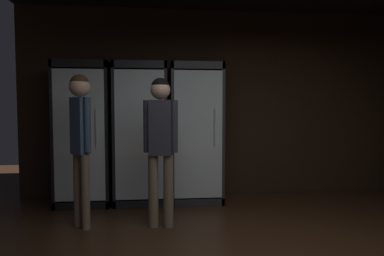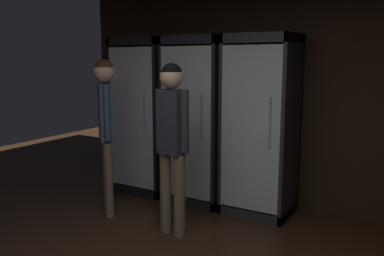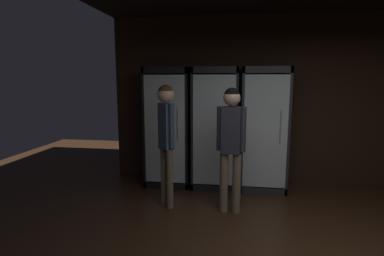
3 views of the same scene
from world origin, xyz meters
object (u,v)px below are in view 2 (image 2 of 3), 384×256
cooler_center (262,127)px  shopper_near (172,131)px  shopper_far (106,115)px  cooler_far_left (148,117)px  cooler_left (201,122)px

cooler_center → shopper_near: cooler_center is taller
shopper_near → shopper_far: (-0.87, 0.05, 0.09)m
cooler_far_left → cooler_center: (1.54, 0.00, 0.00)m
shopper_far → shopper_near: bearing=-3.4°
cooler_far_left → shopper_far: cooler_far_left is taller
cooler_center → shopper_far: cooler_center is taller
cooler_center → shopper_near: size_ratio=1.18×
cooler_center → shopper_far: 1.68m
cooler_left → shopper_far: cooler_left is taller
cooler_far_left → cooler_center: same height
cooler_far_left → shopper_near: cooler_far_left is taller
shopper_far → cooler_left: bearing=58.6°
cooler_far_left → cooler_left: same height
cooler_left → shopper_far: (-0.59, -0.97, 0.16)m
cooler_left → cooler_center: bearing=0.1°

